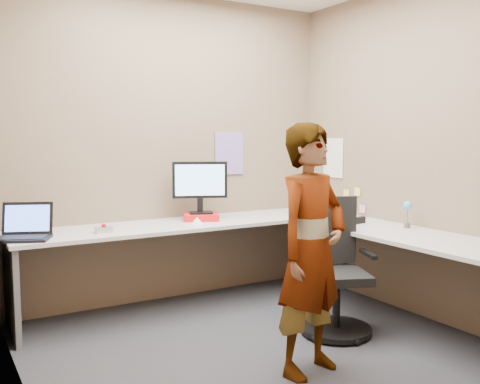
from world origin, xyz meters
TOP-DOWN VIEW (x-y plane):
  - ground at (0.00, 0.00)m, footprint 3.00×3.00m
  - wall_back at (0.00, 1.30)m, footprint 3.00×0.00m
  - wall_right at (1.50, 0.00)m, footprint 0.00×2.70m
  - wall_left at (-1.50, 0.00)m, footprint 0.00×2.70m
  - desk at (0.44, 0.39)m, footprint 2.98×2.58m
  - paper_ream at (0.12, 1.02)m, footprint 0.36×0.32m
  - monitor at (0.12, 1.04)m, footprint 0.45×0.23m
  - laptop at (-1.34, 0.90)m, footprint 0.44×0.41m
  - trackball_mouse at (-0.79, 0.86)m, footprint 0.12×0.08m
  - origami at (-0.00, 0.85)m, footprint 0.10×0.10m
  - stapler at (1.17, 0.19)m, footprint 0.15×0.06m
  - flower at (1.36, -0.16)m, footprint 0.07×0.07m
  - calendar_purple at (0.55, 1.29)m, footprint 0.30×0.01m
  - calendar_white at (1.49, 0.90)m, footprint 0.01×0.28m
  - sticky_note_a at (1.49, 0.55)m, footprint 0.01×0.07m
  - sticky_note_b at (1.49, 0.60)m, footprint 0.01×0.07m
  - sticky_note_c at (1.49, 0.48)m, footprint 0.01×0.07m
  - sticky_note_d at (1.49, 0.70)m, footprint 0.01×0.07m
  - office_chair at (0.65, -0.13)m, footprint 0.57×0.57m
  - person at (0.08, -0.58)m, footprint 0.64×0.50m

SIDE VIEW (x-z plane):
  - ground at x=0.00m, z-range 0.00..0.00m
  - office_chair at x=0.65m, z-range -0.09..0.90m
  - desk at x=0.44m, z-range 0.22..0.95m
  - trackball_mouse at x=-0.79m, z-range 0.72..0.79m
  - stapler at x=1.17m, z-range 0.73..0.78m
  - paper_ream at x=0.12m, z-range 0.73..0.79m
  - origami at x=0.00m, z-range 0.73..0.79m
  - person at x=0.08m, z-range 0.00..1.54m
  - laptop at x=-1.34m, z-range 0.67..0.92m
  - sticky_note_c at x=1.49m, z-range 0.76..0.84m
  - sticky_note_b at x=1.49m, z-range 0.78..0.86m
  - flower at x=1.36m, z-range 0.77..0.98m
  - sticky_note_d at x=1.49m, z-range 0.88..0.96m
  - sticky_note_a at x=1.49m, z-range 0.91..0.99m
  - monitor at x=0.12m, z-range 0.83..1.28m
  - calendar_white at x=1.49m, z-range 1.06..1.44m
  - calendar_purple at x=0.55m, z-range 1.10..1.50m
  - wall_back at x=0.00m, z-range -0.15..2.85m
  - wall_right at x=1.50m, z-range 0.00..2.70m
  - wall_left at x=-1.50m, z-range 0.00..2.70m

